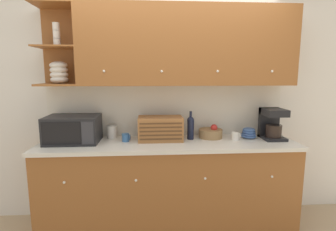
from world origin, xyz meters
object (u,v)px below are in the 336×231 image
object	(u,v)px
wine_bottle	(191,127)
bowl_stack_on_counter	(249,133)
fruit_basket	(211,133)
mug_blue_second	(235,136)
microwave	(73,129)
mug	(126,137)
coffee_maker	(272,123)
storage_canister	(112,131)
bread_box	(160,129)

from	to	relation	value
wine_bottle	bowl_stack_on_counter	size ratio (longest dim) A/B	1.87
fruit_basket	mug_blue_second	size ratio (longest dim) A/B	2.89
microwave	mug	world-z (taller)	microwave
mug	bowl_stack_on_counter	world-z (taller)	bowl_stack_on_counter
mug	fruit_basket	world-z (taller)	fruit_basket
mug_blue_second	coffee_maker	world-z (taller)	coffee_maker
microwave	storage_canister	size ratio (longest dim) A/B	3.47
fruit_basket	bowl_stack_on_counter	size ratio (longest dim) A/B	1.59
storage_canister	mug	size ratio (longest dim) A/B	1.73
mug	bread_box	xyz separation A→B (m)	(0.37, 0.03, 0.09)
microwave	mug_blue_second	xyz separation A→B (m)	(1.73, -0.03, -0.10)
storage_canister	fruit_basket	bearing A→B (deg)	-2.34
mug_blue_second	coffee_maker	size ratio (longest dim) A/B	0.27
mug_blue_second	bowl_stack_on_counter	size ratio (longest dim) A/B	0.55
mug_blue_second	bowl_stack_on_counter	distance (m)	0.20
fruit_basket	bowl_stack_on_counter	world-z (taller)	fruit_basket
wine_bottle	mug	bearing A→B (deg)	-176.06
microwave	fruit_basket	bearing A→B (deg)	3.55
mug_blue_second	coffee_maker	distance (m)	0.44
microwave	bread_box	world-z (taller)	microwave
mug	bread_box	bearing A→B (deg)	4.56
storage_canister	bowl_stack_on_counter	xyz separation A→B (m)	(1.53, -0.09, -0.02)
bread_box	fruit_basket	bearing A→B (deg)	7.13
mug	bread_box	size ratio (longest dim) A/B	0.19
storage_canister	bowl_stack_on_counter	bearing A→B (deg)	-3.43
wine_bottle	coffee_maker	bearing A→B (deg)	-1.82
microwave	coffee_maker	distance (m)	2.16
fruit_basket	coffee_maker	world-z (taller)	coffee_maker
mug	fruit_basket	size ratio (longest dim) A/B	0.34
mug	bowl_stack_on_counter	size ratio (longest dim) A/B	0.54
coffee_maker	wine_bottle	bearing A→B (deg)	178.18
bread_box	coffee_maker	world-z (taller)	coffee_maker
storage_canister	coffee_maker	size ratio (longest dim) A/B	0.46
fruit_basket	coffee_maker	bearing A→B (deg)	-6.97
bread_box	mug_blue_second	size ratio (longest dim) A/B	5.22
mug	wine_bottle	xyz separation A→B (m)	(0.70, 0.05, 0.10)
bread_box	coffee_maker	distance (m)	1.24
wine_bottle	microwave	bearing A→B (deg)	-178.18
mug_blue_second	coffee_maker	xyz separation A→B (m)	(0.42, 0.05, 0.13)
wine_bottle	fruit_basket	size ratio (longest dim) A/B	1.18
wine_bottle	bowl_stack_on_counter	distance (m)	0.67
wine_bottle	coffee_maker	distance (m)	0.91
storage_canister	bowl_stack_on_counter	size ratio (longest dim) A/B	0.93
bread_box	coffee_maker	bearing A→B (deg)	-0.46
microwave	mug	xyz separation A→B (m)	(0.55, -0.01, -0.10)
wine_bottle	bowl_stack_on_counter	xyz separation A→B (m)	(0.66, 0.01, -0.08)
mug_blue_second	coffee_maker	bearing A→B (deg)	6.18
storage_canister	bowl_stack_on_counter	world-z (taller)	storage_canister
bread_box	bowl_stack_on_counter	size ratio (longest dim) A/B	2.87
wine_bottle	coffee_maker	xyz separation A→B (m)	(0.91, -0.03, 0.03)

